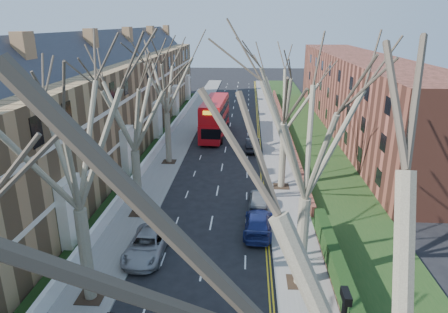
# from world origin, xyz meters

# --- Properties ---
(pavement_left) EXTENTS (3.00, 102.00, 0.12)m
(pavement_left) POSITION_xyz_m (-6.00, 39.00, 0.06)
(pavement_left) COLOR slate
(pavement_left) RESTS_ON ground
(pavement_right) EXTENTS (3.00, 102.00, 0.12)m
(pavement_right) POSITION_xyz_m (6.00, 39.00, 0.06)
(pavement_right) COLOR slate
(pavement_right) RESTS_ON ground
(terrace_left) EXTENTS (9.70, 78.00, 13.60)m
(terrace_left) POSITION_xyz_m (-13.65, 31.00, 5.53)
(terrace_left) COLOR #9B764F
(terrace_left) RESTS_ON ground
(flats_right) EXTENTS (13.97, 54.00, 10.00)m
(flats_right) POSITION_xyz_m (17.46, 43.00, 4.98)
(flats_right) COLOR brown
(flats_right) RESTS_ON ground
(front_wall_left) EXTENTS (0.30, 78.00, 1.00)m
(front_wall_left) POSITION_xyz_m (-7.65, 31.00, 0.62)
(front_wall_left) COLOR white
(front_wall_left) RESTS_ON ground
(grass_verge_right) EXTENTS (6.00, 102.00, 0.06)m
(grass_verge_right) POSITION_xyz_m (10.50, 39.00, 0.15)
(grass_verge_right) COLOR #1B3A15
(grass_verge_right) RESTS_ON ground
(tree_left_mid) EXTENTS (10.50, 10.50, 14.71)m
(tree_left_mid) POSITION_xyz_m (-5.70, 6.00, 9.56)
(tree_left_mid) COLOR #685C4A
(tree_left_mid) RESTS_ON ground
(tree_left_far) EXTENTS (10.15, 10.15, 14.22)m
(tree_left_far) POSITION_xyz_m (-5.70, 16.00, 9.24)
(tree_left_far) COLOR #685C4A
(tree_left_far) RESTS_ON ground
(tree_left_dist) EXTENTS (10.50, 10.50, 14.71)m
(tree_left_dist) POSITION_xyz_m (-5.70, 28.00, 9.56)
(tree_left_dist) COLOR #685C4A
(tree_left_dist) RESTS_ON ground
(tree_right_near) EXTENTS (10.85, 10.85, 15.20)m
(tree_right_near) POSITION_xyz_m (5.70, -6.00, 9.86)
(tree_right_near) COLOR #685C4A
(tree_right_near) RESTS_ON ground
(tree_right_mid) EXTENTS (10.50, 10.50, 14.71)m
(tree_right_mid) POSITION_xyz_m (5.70, 8.00, 9.56)
(tree_right_mid) COLOR #685C4A
(tree_right_mid) RESTS_ON ground
(tree_right_far) EXTENTS (10.15, 10.15, 14.22)m
(tree_right_far) POSITION_xyz_m (5.70, 22.00, 9.24)
(tree_right_far) COLOR #685C4A
(tree_right_far) RESTS_ON ground
(double_decker_bus) EXTENTS (3.26, 11.43, 4.72)m
(double_decker_bus) POSITION_xyz_m (-1.73, 38.82, 2.33)
(double_decker_bus) COLOR #B00C13
(double_decker_bus) RESTS_ON ground
(car_left_far) EXTENTS (2.50, 5.14, 1.41)m
(car_left_far) POSITION_xyz_m (-3.70, 10.47, 0.70)
(car_left_far) COLOR #949499
(car_left_far) RESTS_ON ground
(car_right_near) EXTENTS (2.27, 4.98, 1.41)m
(car_right_near) POSITION_xyz_m (3.47, 13.84, 0.71)
(car_right_near) COLOR navy
(car_right_near) RESTS_ON ground
(car_right_mid) EXTENTS (1.75, 4.04, 1.36)m
(car_right_mid) POSITION_xyz_m (3.58, 18.01, 0.68)
(car_right_mid) COLOR gray
(car_right_mid) RESTS_ON ground
(car_right_far) EXTENTS (1.66, 4.56, 1.49)m
(car_right_far) POSITION_xyz_m (3.16, 32.92, 0.75)
(car_right_far) COLOR black
(car_right_far) RESTS_ON ground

